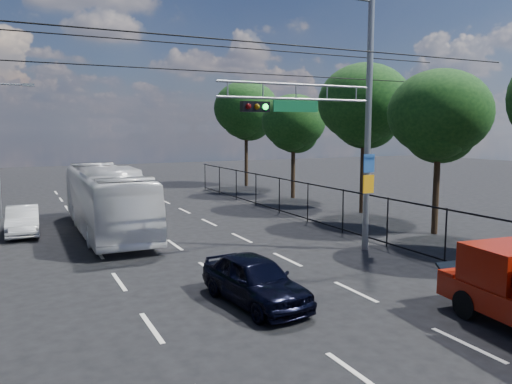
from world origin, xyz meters
TOP-DOWN VIEW (x-y plane):
  - ground at (0.00, 0.00)m, footprint 120.00×120.00m
  - lane_markings at (-0.00, 14.00)m, footprint 6.12×38.00m
  - signal_mast at (5.28, 7.99)m, footprint 6.43×0.39m
  - utility_wires at (0.00, 8.83)m, footprint 22.00×5.04m
  - fence_right at (7.60, 12.17)m, footprint 0.06×34.03m
  - tree_right_b at (11.22, 9.02)m, footprint 4.50×4.50m
  - tree_right_c at (11.82, 15.02)m, footprint 5.10×5.10m
  - tree_right_d at (11.42, 22.02)m, footprint 4.32×4.32m
  - tree_right_e at (11.62, 30.02)m, footprint 5.28×5.28m
  - navy_hatchback at (-0.05, 4.41)m, footprint 1.97×4.05m
  - white_bus at (-2.00, 15.78)m, footprint 2.60×10.81m
  - white_van at (-5.50, 17.01)m, footprint 1.46×3.86m

SIDE VIEW (x-z plane):
  - ground at x=0.00m, z-range 0.00..0.00m
  - lane_markings at x=0.00m, z-range 0.00..0.01m
  - white_van at x=-5.50m, z-range 0.00..1.26m
  - navy_hatchback at x=-0.05m, z-range 0.00..1.33m
  - fence_right at x=7.60m, z-range 0.03..2.03m
  - white_bus at x=-2.00m, z-range 0.00..3.01m
  - tree_right_d at x=11.42m, z-range 1.34..8.36m
  - tree_right_b at x=11.22m, z-range 1.40..8.71m
  - signal_mast at x=5.28m, z-range 0.49..9.99m
  - tree_right_c at x=11.82m, z-range 1.59..9.88m
  - tree_right_e at x=11.62m, z-range 1.65..10.23m
  - utility_wires at x=0.00m, z-range 6.86..7.60m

